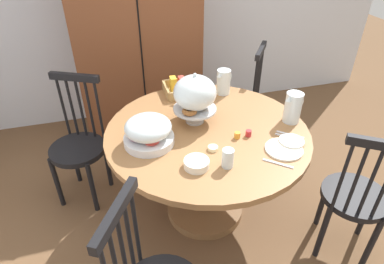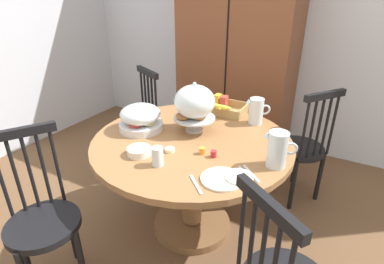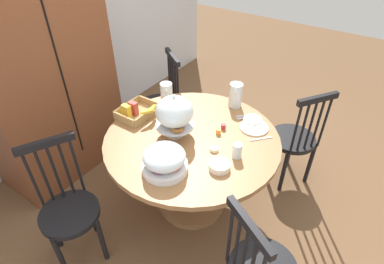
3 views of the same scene
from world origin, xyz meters
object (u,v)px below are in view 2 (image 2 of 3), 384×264
at_px(windsor_chair_by_cabinet, 43,222).
at_px(cereal_basket, 224,107).
at_px(drinking_glass, 157,156).
at_px(dining_table, 192,164).
at_px(milk_pitcher, 256,112).
at_px(butter_dish, 170,150).
at_px(windsor_chair_far_side, 301,149).
at_px(windsor_chair_near_window, 137,127).
at_px(orange_juice_pitcher, 277,151).
at_px(wooden_armoire, 238,58).
at_px(pastry_stand_with_dome, 194,103).
at_px(china_plate_large, 222,179).
at_px(china_plate_small, 239,177).
at_px(cereal_bowl, 139,151).
at_px(fruit_platter_covered, 141,118).

relative_size(windsor_chair_by_cabinet, cereal_basket, 3.09).
bearing_deg(drinking_glass, dining_table, 89.02).
xyz_separation_m(milk_pitcher, butter_dish, (-0.31, -0.65, -0.07)).
height_order(windsor_chair_far_side, cereal_basket, windsor_chair_far_side).
xyz_separation_m(windsor_chair_far_side, butter_dish, (-0.60, -0.97, 0.30)).
distance_m(windsor_chair_near_window, windsor_chair_far_side, 1.44).
xyz_separation_m(windsor_chair_near_window, orange_juice_pitcher, (1.40, -0.50, 0.38)).
bearing_deg(orange_juice_pitcher, wooden_armoire, 120.09).
bearing_deg(windsor_chair_near_window, butter_dish, -39.22).
bearing_deg(butter_dish, milk_pitcher, 64.91).
xyz_separation_m(dining_table, orange_juice_pitcher, (0.56, -0.05, 0.29)).
relative_size(pastry_stand_with_dome, china_plate_large, 1.56).
bearing_deg(milk_pitcher, china_plate_small, -77.01).
bearing_deg(drinking_glass, pastry_stand_with_dome, 94.91).
relative_size(china_plate_large, drinking_glass, 2.00).
height_order(windsor_chair_far_side, butter_dish, windsor_chair_far_side).
relative_size(windsor_chair_by_cabinet, butter_dish, 16.25).
bearing_deg(china_plate_small, cereal_bowl, -175.11).
bearing_deg(orange_juice_pitcher, dining_table, 174.51).
bearing_deg(pastry_stand_with_dome, wooden_armoire, 99.07).
distance_m(pastry_stand_with_dome, china_plate_large, 0.63).
height_order(pastry_stand_with_dome, cereal_basket, pastry_stand_with_dome).
distance_m(dining_table, cereal_bowl, 0.43).
bearing_deg(china_plate_large, orange_juice_pitcher, 53.81).
bearing_deg(orange_juice_pitcher, cereal_bowl, -159.29).
bearing_deg(china_plate_small, butter_dish, 171.69).
distance_m(fruit_platter_covered, orange_juice_pitcher, 0.94).
bearing_deg(milk_pitcher, orange_juice_pitcher, -59.71).
distance_m(dining_table, windsor_chair_near_window, 0.95).
bearing_deg(butter_dish, dining_table, 80.94).
relative_size(windsor_chair_far_side, fruit_platter_covered, 3.25).
xyz_separation_m(fruit_platter_covered, cereal_bowl, (0.21, -0.29, -0.06)).
bearing_deg(dining_table, windsor_chair_near_window, 151.94).
distance_m(wooden_armoire, windsor_chair_by_cabinet, 2.22).
xyz_separation_m(wooden_armoire, windsor_chair_far_side, (0.81, -0.58, -0.53)).
height_order(windsor_chair_far_side, china_plate_small, windsor_chair_far_side).
distance_m(dining_table, windsor_chair_by_cabinet, 0.95).
bearing_deg(windsor_chair_near_window, china_plate_large, -32.80).
height_order(dining_table, cereal_bowl, cereal_bowl).
distance_m(windsor_chair_by_cabinet, butter_dish, 0.81).
xyz_separation_m(wooden_armoire, milk_pitcher, (0.51, -0.89, -0.16)).
distance_m(windsor_chair_by_cabinet, pastry_stand_with_dome, 1.14).
height_order(fruit_platter_covered, china_plate_small, fruit_platter_covered).
height_order(dining_table, china_plate_small, china_plate_small).
relative_size(wooden_armoire, pastry_stand_with_dome, 5.70).
distance_m(dining_table, china_plate_small, 0.56).
relative_size(dining_table, pastry_stand_with_dome, 3.77).
relative_size(pastry_stand_with_dome, drinking_glass, 3.13).
relative_size(windsor_chair_near_window, cereal_basket, 3.09).
height_order(pastry_stand_with_dome, orange_juice_pitcher, pastry_stand_with_dome).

